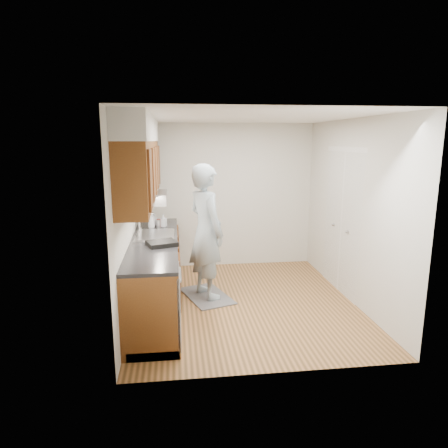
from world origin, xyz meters
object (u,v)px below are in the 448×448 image
(soap_bottle_b, at_px, (163,220))
(dish_rack, at_px, (162,243))
(soap_bottle_c, at_px, (154,219))
(soda_can, at_px, (159,223))
(steel_can, at_px, (158,224))
(soap_bottle_a, at_px, (151,220))
(person, at_px, (206,223))

(soap_bottle_b, distance_m, dish_rack, 1.12)
(soap_bottle_c, xyz_separation_m, soda_can, (0.07, -0.13, -0.03))
(soap_bottle_b, distance_m, soap_bottle_c, 0.18)
(soda_can, height_order, steel_can, soda_can)
(dish_rack, bearing_deg, steel_can, 75.52)
(soap_bottle_a, distance_m, soap_bottle_c, 0.22)
(soap_bottle_a, bearing_deg, person, -27.78)
(soap_bottle_c, distance_m, dish_rack, 1.24)
(soap_bottle_c, height_order, dish_rack, soap_bottle_c)
(person, xyz_separation_m, soap_bottle_b, (-0.60, 0.51, -0.05))
(soap_bottle_b, xyz_separation_m, steel_can, (-0.07, -0.09, -0.04))
(soap_bottle_a, xyz_separation_m, soap_bottle_b, (0.17, 0.10, -0.04))
(steel_can, bearing_deg, soda_can, 88.35)
(soap_bottle_c, relative_size, steel_can, 1.57)
(person, bearing_deg, soap_bottle_b, 23.71)
(steel_can, relative_size, dish_rack, 0.34)
(soda_can, bearing_deg, dish_rack, -86.06)
(steel_can, bearing_deg, soap_bottle_c, 108.58)
(dish_rack, bearing_deg, soda_can, 75.11)
(steel_can, bearing_deg, person, -31.54)
(soda_can, relative_size, dish_rack, 0.35)
(person, xyz_separation_m, soap_bottle_c, (-0.74, 0.62, -0.06))
(soap_bottle_c, height_order, soda_can, soap_bottle_c)
(soap_bottle_b, bearing_deg, soda_can, -164.57)
(soda_can, distance_m, steel_can, 0.08)
(steel_can, distance_m, dish_rack, 1.02)
(soap_bottle_b, bearing_deg, soap_bottle_c, 141.26)
(dish_rack, bearing_deg, soap_bottle_b, 71.52)
(soap_bottle_a, bearing_deg, soap_bottle_c, 81.88)
(soap_bottle_c, distance_m, soda_can, 0.15)
(person, distance_m, dish_rack, 0.86)
(dish_rack, bearing_deg, soap_bottle_a, 81.09)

